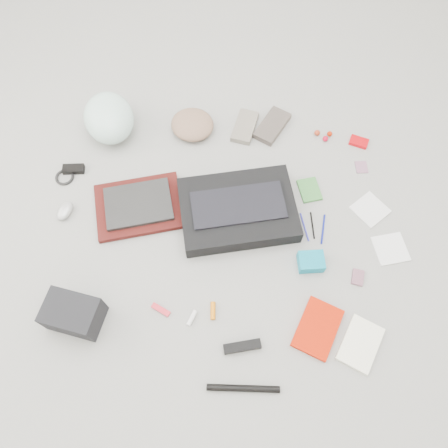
# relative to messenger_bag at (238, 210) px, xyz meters

# --- Properties ---
(ground_plane) EXTENTS (4.00, 4.00, 0.00)m
(ground_plane) POSITION_rel_messenger_bag_xyz_m (-0.06, -0.08, -0.04)
(ground_plane) COLOR gray
(messenger_bag) EXTENTS (0.58, 0.47, 0.08)m
(messenger_bag) POSITION_rel_messenger_bag_xyz_m (0.00, 0.00, 0.00)
(messenger_bag) COLOR black
(messenger_bag) RESTS_ON ground_plane
(bag_flap) EXTENTS (0.44, 0.28, 0.01)m
(bag_flap) POSITION_rel_messenger_bag_xyz_m (0.00, -0.00, 0.05)
(bag_flap) COLOR black
(bag_flap) RESTS_ON messenger_bag
(laptop_sleeve) EXTENTS (0.46, 0.39, 0.03)m
(laptop_sleeve) POSITION_rel_messenger_bag_xyz_m (-0.45, -0.01, -0.03)
(laptop_sleeve) COLOR #43100E
(laptop_sleeve) RESTS_ON ground_plane
(laptop) EXTENTS (0.35, 0.29, 0.02)m
(laptop) POSITION_rel_messenger_bag_xyz_m (-0.45, -0.01, -0.01)
(laptop) COLOR black
(laptop) RESTS_ON laptop_sleeve
(bike_helmet) EXTENTS (0.34, 0.37, 0.18)m
(bike_helmet) POSITION_rel_messenger_bag_xyz_m (-0.66, 0.42, 0.05)
(bike_helmet) COLOR silver
(bike_helmet) RESTS_ON ground_plane
(beanie) EXTENTS (0.28, 0.28, 0.08)m
(beanie) POSITION_rel_messenger_bag_xyz_m (-0.26, 0.46, -0.00)
(beanie) COLOR #8A6852
(beanie) RESTS_ON ground_plane
(mitten_left) EXTENTS (0.13, 0.21, 0.03)m
(mitten_left) POSITION_rel_messenger_bag_xyz_m (-0.00, 0.49, -0.03)
(mitten_left) COLOR gray
(mitten_left) RESTS_ON ground_plane
(mitten_right) EXTENTS (0.19, 0.24, 0.03)m
(mitten_right) POSITION_rel_messenger_bag_xyz_m (0.13, 0.51, -0.03)
(mitten_right) COLOR #524841
(mitten_right) RESTS_ON ground_plane
(power_brick) EXTENTS (0.11, 0.06, 0.03)m
(power_brick) POSITION_rel_messenger_bag_xyz_m (-0.80, 0.16, -0.03)
(power_brick) COLOR black
(power_brick) RESTS_ON ground_plane
(cable_coil) EXTENTS (0.11, 0.11, 0.01)m
(cable_coil) POSITION_rel_messenger_bag_xyz_m (-0.83, 0.12, -0.04)
(cable_coil) COLOR black
(cable_coil) RESTS_ON ground_plane
(mouse) EXTENTS (0.08, 0.11, 0.04)m
(mouse) POSITION_rel_messenger_bag_xyz_m (-0.78, -0.06, -0.02)
(mouse) COLOR #A2A2A2
(mouse) RESTS_ON ground_plane
(camera_bag) EXTENTS (0.23, 0.18, 0.14)m
(camera_bag) POSITION_rel_messenger_bag_xyz_m (-0.61, -0.54, 0.03)
(camera_bag) COLOR black
(camera_bag) RESTS_ON ground_plane
(multitool) EXTENTS (0.08, 0.06, 0.01)m
(multitool) POSITION_rel_messenger_bag_xyz_m (-0.28, -0.47, -0.04)
(multitool) COLOR red
(multitool) RESTS_ON ground_plane
(toiletry_tube_white) EXTENTS (0.04, 0.07, 0.02)m
(toiletry_tube_white) POSITION_rel_messenger_bag_xyz_m (-0.15, -0.49, -0.03)
(toiletry_tube_white) COLOR silver
(toiletry_tube_white) RESTS_ON ground_plane
(toiletry_tube_orange) EXTENTS (0.03, 0.07, 0.02)m
(toiletry_tube_orange) POSITION_rel_messenger_bag_xyz_m (-0.07, -0.46, -0.03)
(toiletry_tube_orange) COLOR orange
(toiletry_tube_orange) RESTS_ON ground_plane
(u_lock) EXTENTS (0.15, 0.07, 0.03)m
(u_lock) POSITION_rel_messenger_bag_xyz_m (0.06, -0.59, -0.03)
(u_lock) COLOR black
(u_lock) RESTS_ON ground_plane
(bike_pump) EXTENTS (0.28, 0.04, 0.03)m
(bike_pump) POSITION_rel_messenger_bag_xyz_m (0.08, -0.74, -0.03)
(bike_pump) COLOR black
(bike_pump) RESTS_ON ground_plane
(book_red) EXTENTS (0.22, 0.26, 0.02)m
(book_red) POSITION_rel_messenger_bag_xyz_m (0.36, -0.49, -0.03)
(book_red) COLOR red
(book_red) RESTS_ON ground_plane
(book_white) EXTENTS (0.20, 0.23, 0.02)m
(book_white) POSITION_rel_messenger_bag_xyz_m (0.53, -0.54, -0.03)
(book_white) COLOR white
(book_white) RESTS_ON ground_plane
(notepad) EXTENTS (0.12, 0.14, 0.01)m
(notepad) POSITION_rel_messenger_bag_xyz_m (0.32, 0.16, -0.04)
(notepad) COLOR #387934
(notepad) RESTS_ON ground_plane
(pen_blue) EXTENTS (0.05, 0.14, 0.01)m
(pen_blue) POSITION_rel_messenger_bag_xyz_m (0.30, -0.04, -0.04)
(pen_blue) COLOR #2A2CA3
(pen_blue) RESTS_ON ground_plane
(pen_black) EXTENTS (0.02, 0.13, 0.01)m
(pen_black) POSITION_rel_messenger_bag_xyz_m (0.34, -0.03, -0.04)
(pen_black) COLOR black
(pen_black) RESTS_ON ground_plane
(pen_navy) EXTENTS (0.02, 0.15, 0.01)m
(pen_navy) POSITION_rel_messenger_bag_xyz_m (0.39, -0.04, -0.04)
(pen_navy) COLOR navy
(pen_navy) RESTS_ON ground_plane
(accordion_wallet) EXTENTS (0.12, 0.10, 0.05)m
(accordion_wallet) POSITION_rel_messenger_bag_xyz_m (0.33, -0.21, -0.02)
(accordion_wallet) COLOR #0584A6
(accordion_wallet) RESTS_ON ground_plane
(card_deck) EXTENTS (0.06, 0.08, 0.01)m
(card_deck) POSITION_rel_messenger_bag_xyz_m (0.53, -0.26, -0.04)
(card_deck) COLOR #865466
(card_deck) RESTS_ON ground_plane
(napkin_top) EXTENTS (0.19, 0.19, 0.01)m
(napkin_top) POSITION_rel_messenger_bag_xyz_m (0.60, 0.08, -0.04)
(napkin_top) COLOR silver
(napkin_top) RESTS_ON ground_plane
(napkin_bottom) EXTENTS (0.17, 0.17, 0.01)m
(napkin_bottom) POSITION_rel_messenger_bag_xyz_m (0.68, -0.11, -0.04)
(napkin_bottom) COLOR silver
(napkin_bottom) RESTS_ON ground_plane
(lollipop_a) EXTENTS (0.04, 0.04, 0.03)m
(lollipop_a) POSITION_rel_messenger_bag_xyz_m (0.36, 0.49, -0.03)
(lollipop_a) COLOR #992E15
(lollipop_a) RESTS_ON ground_plane
(lollipop_b) EXTENTS (0.04, 0.04, 0.03)m
(lollipop_b) POSITION_rel_messenger_bag_xyz_m (0.40, 0.45, -0.03)
(lollipop_b) COLOR #B80722
(lollipop_b) RESTS_ON ground_plane
(lollipop_c) EXTENTS (0.03, 0.03, 0.03)m
(lollipop_c) POSITION_rel_messenger_bag_xyz_m (0.42, 0.49, -0.03)
(lollipop_c) COLOR #A31900
(lollipop_c) RESTS_ON ground_plane
(altoids_tin) EXTENTS (0.10, 0.08, 0.02)m
(altoids_tin) POSITION_rel_messenger_bag_xyz_m (0.56, 0.45, -0.03)
(altoids_tin) COLOR #BE080F
(altoids_tin) RESTS_ON ground_plane
(stamp_sheet) EXTENTS (0.06, 0.07, 0.00)m
(stamp_sheet) POSITION_rel_messenger_bag_xyz_m (0.57, 0.31, -0.04)
(stamp_sheet) COLOR gray
(stamp_sheet) RESTS_ON ground_plane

